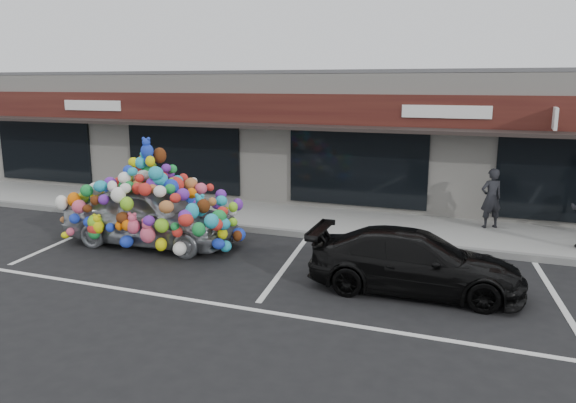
% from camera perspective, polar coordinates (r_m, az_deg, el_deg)
% --- Properties ---
extents(ground, '(90.00, 90.00, 0.00)m').
position_cam_1_polar(ground, '(13.45, -11.71, -5.26)').
color(ground, black).
rests_on(ground, ground).
extents(shop_building, '(24.00, 7.20, 4.31)m').
position_cam_1_polar(shop_building, '(20.52, 0.96, 7.05)').
color(shop_building, silver).
rests_on(shop_building, ground).
extents(sidewalk, '(26.00, 3.00, 0.15)m').
position_cam_1_polar(sidewalk, '(16.80, -4.33, -1.31)').
color(sidewalk, '#9B9B96').
rests_on(sidewalk, ground).
extents(kerb, '(26.00, 0.18, 0.16)m').
position_cam_1_polar(kerb, '(15.50, -6.72, -2.50)').
color(kerb, slate).
rests_on(kerb, ground).
extents(parking_stripe_left, '(0.73, 4.37, 0.01)m').
position_cam_1_polar(parking_stripe_left, '(15.52, -21.30, -3.51)').
color(parking_stripe_left, silver).
rests_on(parking_stripe_left, ground).
extents(parking_stripe_mid, '(0.73, 4.37, 0.01)m').
position_cam_1_polar(parking_stripe_mid, '(12.39, -0.17, -6.50)').
color(parking_stripe_mid, silver).
rests_on(parking_stripe_mid, ground).
extents(parking_stripe_right, '(0.73, 4.37, 0.01)m').
position_cam_1_polar(parking_stripe_right, '(11.67, 25.67, -8.92)').
color(parking_stripe_right, silver).
rests_on(parking_stripe_right, ground).
extents(lane_line, '(14.00, 0.12, 0.01)m').
position_cam_1_polar(lane_line, '(10.61, -9.30, -9.91)').
color(lane_line, silver).
rests_on(lane_line, ground).
extents(toy_car, '(3.11, 4.65, 2.67)m').
position_cam_1_polar(toy_car, '(14.17, -13.83, -0.70)').
color(toy_car, '#93969C').
rests_on(toy_car, ground).
extents(black_sedan, '(1.81, 4.10, 1.17)m').
position_cam_1_polar(black_sedan, '(11.02, 12.77, -6.00)').
color(black_sedan, black).
rests_on(black_sedan, ground).
extents(pedestrian_a, '(0.69, 0.62, 1.59)m').
position_cam_1_polar(pedestrian_a, '(15.73, 19.94, 0.31)').
color(pedestrian_a, black).
rests_on(pedestrian_a, sidewalk).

